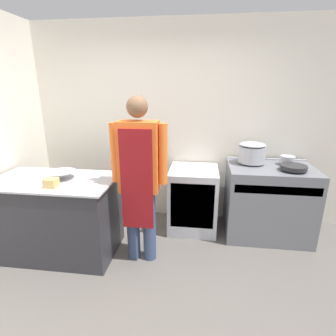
% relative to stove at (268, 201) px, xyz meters
% --- Properties ---
extents(ground_plane, '(14.00, 14.00, 0.00)m').
position_rel_stove_xyz_m(ground_plane, '(-1.32, -1.38, -0.46)').
color(ground_plane, '#5B5651').
extents(wall_back, '(8.00, 0.05, 2.70)m').
position_rel_stove_xyz_m(wall_back, '(-1.32, 0.43, 0.89)').
color(wall_back, silver).
rests_on(wall_back, ground_plane).
extents(wall_left, '(0.05, 8.00, 2.70)m').
position_rel_stove_xyz_m(wall_left, '(-3.22, -0.38, 0.89)').
color(wall_left, silver).
rests_on(wall_left, ground_plane).
extents(prep_counter, '(1.36, 0.78, 0.89)m').
position_rel_stove_xyz_m(prep_counter, '(-2.47, -0.70, -0.01)').
color(prep_counter, '#2D2D33').
rests_on(prep_counter, ground_plane).
extents(stove, '(1.03, 0.71, 0.94)m').
position_rel_stove_xyz_m(stove, '(0.00, 0.00, 0.00)').
color(stove, slate).
rests_on(stove, ground_plane).
extents(fridge_unit, '(0.63, 0.66, 0.84)m').
position_rel_stove_xyz_m(fridge_unit, '(-0.95, 0.05, -0.04)').
color(fridge_unit, silver).
rests_on(fridge_unit, ground_plane).
extents(person_cook, '(0.58, 0.24, 1.78)m').
position_rel_stove_xyz_m(person_cook, '(-1.49, -0.71, 0.55)').
color(person_cook, '#38476B').
rests_on(person_cook, ground_plane).
extents(mixing_bowl, '(0.31, 0.31, 0.08)m').
position_rel_stove_xyz_m(mixing_bowl, '(-2.37, -0.66, 0.47)').
color(mixing_bowl, '#B2B5BC').
rests_on(mixing_bowl, prep_counter).
extents(plastic_tub, '(0.12, 0.12, 0.09)m').
position_rel_stove_xyz_m(plastic_tub, '(-2.35, -0.91, 0.48)').
color(plastic_tub, '#D8B266').
rests_on(plastic_tub, prep_counter).
extents(stock_pot, '(0.33, 0.33, 0.26)m').
position_rel_stove_xyz_m(stock_pot, '(-0.23, 0.12, 0.61)').
color(stock_pot, '#B2B5BC').
rests_on(stock_pot, stove).
extents(saute_pan, '(0.30, 0.30, 0.05)m').
position_rel_stove_xyz_m(saute_pan, '(0.21, -0.12, 0.50)').
color(saute_pan, '#262628').
rests_on(saute_pan, stove).
extents(sauce_pot, '(0.18, 0.18, 0.10)m').
position_rel_stove_xyz_m(sauce_pot, '(0.21, 0.12, 0.53)').
color(sauce_pot, '#B2B5BC').
rests_on(sauce_pot, stove).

